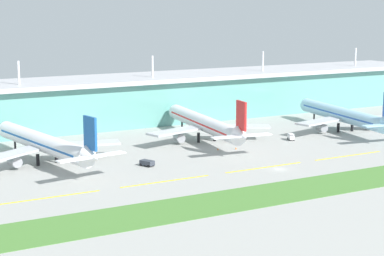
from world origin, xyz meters
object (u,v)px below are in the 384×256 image
airliner_middle (205,124)px  safety_cone_nose_front (236,148)px  airliner_near (45,143)px  baggage_cart (291,137)px  safety_cone_left_wingtip (218,149)px  airliner_far (344,115)px  pushback_tug (147,163)px

airliner_middle → safety_cone_nose_front: airliner_middle is taller
airliner_near → baggage_cart: bearing=-5.0°
airliner_middle → safety_cone_left_wingtip: 17.12m
safety_cone_left_wingtip → safety_cone_nose_front: 6.47m
safety_cone_left_wingtip → safety_cone_nose_front: size_ratio=1.00×
airliner_far → safety_cone_nose_front: size_ratio=94.84×
airliner_middle → pushback_tug: (-35.27, -25.37, -5.36)m
pushback_tug → baggage_cart: (64.09, 11.18, 0.16)m
airliner_near → airliner_far: size_ratio=1.02×
airliner_near → baggage_cart: airliner_near is taller
pushback_tug → baggage_cart: baggage_cart is taller
airliner_middle → baggage_cart: bearing=-26.2°
airliner_near → pushback_tug: size_ratio=13.55×
baggage_cart → safety_cone_left_wingtip: 32.56m
airliner_far → baggage_cart: (-29.59, -4.94, -5.19)m
airliner_near → safety_cone_left_wingtip: 59.41m
pushback_tug → safety_cone_nose_front: bearing=11.8°
baggage_cart → safety_cone_nose_front: 26.56m
airliner_far → safety_cone_nose_front: 56.87m
safety_cone_nose_front → pushback_tug: bearing=-168.2°
airliner_middle → baggage_cart: airliner_middle is taller
airliner_middle → airliner_far: size_ratio=1.05×
airliner_far → safety_cone_left_wingtip: bearing=-174.2°
safety_cone_left_wingtip → airliner_near: bearing=170.9°
safety_cone_left_wingtip → airliner_far: bearing=5.8°
pushback_tug → safety_cone_left_wingtip: bearing=17.3°
baggage_cart → safety_cone_nose_front: size_ratio=5.73×
airliner_middle → pushback_tug: size_ratio=13.89×
safety_cone_left_wingtip → pushback_tug: bearing=-162.7°
pushback_tug → safety_cone_left_wingtip: pushback_tug is taller
airliner_middle → pushback_tug: bearing=-144.3°
airliner_near → safety_cone_left_wingtip: (58.35, -9.35, -6.10)m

